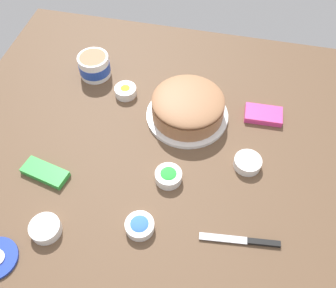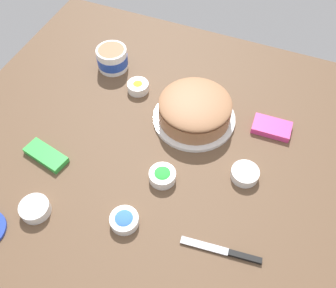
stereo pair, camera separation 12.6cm
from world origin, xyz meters
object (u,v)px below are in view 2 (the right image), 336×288
object	(u,v)px
sprinkle_bowl_blue	(124,220)
candy_box_upper	(46,155)
frosted_cake	(195,110)
sprinkle_bowl_yellow	(138,86)
sprinkle_bowl_green	(162,175)
sprinkle_bowl_orange	(35,209)
sprinkle_bowl_pink	(245,174)
spreading_knife	(228,252)
frosting_tub	(112,58)
candy_box_lower	(272,127)

from	to	relation	value
sprinkle_bowl_blue	candy_box_upper	size ratio (longest dim) A/B	0.57
frosted_cake	sprinkle_bowl_yellow	xyz separation A→B (m)	(0.25, -0.06, -0.03)
sprinkle_bowl_blue	sprinkle_bowl_green	xyz separation A→B (m)	(-0.05, -0.19, 0.00)
sprinkle_bowl_orange	sprinkle_bowl_pink	bearing A→B (deg)	-147.04
sprinkle_bowl_yellow	spreading_knife	bearing A→B (deg)	135.93
frosting_tub	sprinkle_bowl_green	xyz separation A→B (m)	(-0.39, 0.42, -0.03)
sprinkle_bowl_blue	sprinkle_bowl_orange	bearing A→B (deg)	14.44
spreading_knife	candy_box_lower	world-z (taller)	candy_box_lower
spreading_knife	sprinkle_bowl_green	size ratio (longest dim) A/B	2.72
frosting_tub	sprinkle_bowl_yellow	distance (m)	0.17
spreading_knife	sprinkle_bowl_pink	xyz separation A→B (m)	(0.02, -0.27, 0.01)
sprinkle_bowl_blue	sprinkle_bowl_pink	distance (m)	0.41
candy_box_lower	candy_box_upper	bearing A→B (deg)	28.82
sprinkle_bowl_orange	candy_box_lower	bearing A→B (deg)	-135.28
spreading_knife	sprinkle_bowl_yellow	xyz separation A→B (m)	(0.51, -0.50, 0.01)
sprinkle_bowl_orange	sprinkle_bowl_blue	xyz separation A→B (m)	(-0.27, -0.07, -0.00)
spreading_knife	sprinkle_bowl_blue	size ratio (longest dim) A/B	2.71
spreading_knife	sprinkle_bowl_yellow	distance (m)	0.71
frosted_cake	sprinkle_bowl_orange	xyz separation A→B (m)	(0.32, 0.53, -0.03)
frosting_tub	sprinkle_bowl_blue	distance (m)	0.70
frosting_tub	sprinkle_bowl_yellow	bearing A→B (deg)	151.28
frosted_cake	sprinkle_bowl_pink	world-z (taller)	frosted_cake
spreading_knife	sprinkle_bowl_pink	world-z (taller)	sprinkle_bowl_pink
frosted_cake	frosting_tub	bearing A→B (deg)	-19.43
frosted_cake	spreading_knife	distance (m)	0.51
frosted_cake	sprinkle_bowl_blue	bearing A→B (deg)	82.97
spreading_knife	sprinkle_bowl_pink	size ratio (longest dim) A/B	2.59
sprinkle_bowl_orange	candy_box_upper	distance (m)	0.20
sprinkle_bowl_blue	sprinkle_bowl_pink	xyz separation A→B (m)	(-0.29, -0.29, -0.00)
sprinkle_bowl_green	sprinkle_bowl_orange	bearing A→B (deg)	38.86
sprinkle_bowl_pink	candy_box_upper	size ratio (longest dim) A/B	0.59
sprinkle_bowl_green	candy_box_lower	size ratio (longest dim) A/B	0.65
sprinkle_bowl_yellow	candy_box_lower	distance (m)	0.53
sprinkle_bowl_yellow	candy_box_upper	size ratio (longest dim) A/B	0.54
sprinkle_bowl_blue	candy_box_lower	distance (m)	0.62
candy_box_lower	spreading_knife	bearing A→B (deg)	86.48
sprinkle_bowl_yellow	sprinkle_bowl_orange	bearing A→B (deg)	83.12
frosted_cake	candy_box_upper	world-z (taller)	frosted_cake
frosted_cake	sprinkle_bowl_pink	distance (m)	0.29
frosted_cake	candy_box_lower	bearing A→B (deg)	-167.70
sprinkle_bowl_orange	sprinkle_bowl_green	xyz separation A→B (m)	(-0.32, -0.25, 0.00)
frosted_cake	sprinkle_bowl_green	xyz separation A→B (m)	(0.01, 0.28, -0.03)
sprinkle_bowl_blue	spreading_knife	bearing A→B (deg)	-175.23
candy_box_upper	frosted_cake	bearing A→B (deg)	-127.13
frosted_cake	candy_box_upper	xyz separation A→B (m)	(0.41, 0.35, -0.04)
candy_box_lower	sprinkle_bowl_pink	bearing A→B (deg)	78.58
frosting_tub	sprinkle_bowl_pink	distance (m)	0.71
frosting_tub	spreading_knife	bearing A→B (deg)	138.89
spreading_knife	candy_box_lower	distance (m)	0.50
sprinkle_bowl_blue	candy_box_upper	distance (m)	0.37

